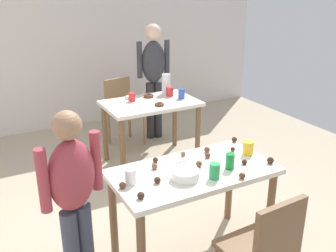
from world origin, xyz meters
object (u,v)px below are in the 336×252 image
(soda_can, at_px, (230,161))
(person_girl_near, at_px, (73,193))
(person_adult_far, at_px, (154,72))
(dining_table_near, at_px, (193,183))
(chair_near_table, at_px, (264,248))
(chair_far_table, at_px, (122,107))
(dining_table_far, at_px, (151,111))
(pitcher_far, at_px, (166,84))
(mixing_bowl, at_px, (185,174))

(soda_can, bearing_deg, person_girl_near, 173.74)
(person_adult_far, height_order, soda_can, person_adult_far)
(dining_table_near, bearing_deg, chair_near_table, -82.18)
(dining_table_near, height_order, chair_far_table, chair_far_table)
(dining_table_far, height_order, person_adult_far, person_adult_far)
(person_adult_far, distance_m, pitcher_far, 0.45)
(dining_table_near, distance_m, person_adult_far, 2.51)
(pitcher_far, bearing_deg, person_adult_far, 84.10)
(dining_table_far, distance_m, mixing_bowl, 1.88)
(pitcher_far, bearing_deg, chair_near_table, -104.80)
(mixing_bowl, height_order, pitcher_far, pitcher_far)
(person_girl_near, distance_m, person_adult_far, 2.91)
(person_girl_near, distance_m, mixing_bowl, 0.77)
(dining_table_far, xyz_separation_m, chair_near_table, (-0.37, -2.38, -0.14))
(person_adult_far, distance_m, mixing_bowl, 2.63)
(chair_far_table, relative_size, mixing_bowl, 4.36)
(dining_table_far, relative_size, chair_far_table, 1.24)
(chair_far_table, distance_m, person_adult_far, 0.63)
(mixing_bowl, height_order, soda_can, soda_can)
(chair_near_table, bearing_deg, soda_can, 75.85)
(chair_far_table, height_order, mixing_bowl, chair_far_table)
(chair_near_table, xyz_separation_m, mixing_bowl, (-0.22, 0.60, 0.29))
(person_girl_near, height_order, mixing_bowl, person_girl_near)
(dining_table_far, height_order, soda_can, soda_can)
(dining_table_far, height_order, pitcher_far, pitcher_far)
(mixing_bowl, xyz_separation_m, soda_can, (0.37, -0.02, 0.03))
(dining_table_far, height_order, person_girl_near, person_girl_near)
(dining_table_near, distance_m, pitcher_far, 2.08)
(dining_table_far, bearing_deg, mixing_bowl, -108.27)
(chair_far_table, height_order, pitcher_far, pitcher_far)
(person_adult_far, xyz_separation_m, pitcher_far, (-0.05, -0.44, -0.06))
(person_girl_near, bearing_deg, soda_can, -6.26)
(dining_table_near, bearing_deg, person_girl_near, 179.48)
(dining_table_near, height_order, person_girl_near, person_girl_near)
(soda_can, distance_m, pitcher_far, 2.10)
(dining_table_near, height_order, chair_near_table, chair_near_table)
(person_adult_far, bearing_deg, dining_table_near, -109.46)
(chair_near_table, relative_size, soda_can, 7.13)
(soda_can, bearing_deg, pitcher_far, 75.02)
(dining_table_near, distance_m, person_girl_near, 0.91)
(person_adult_far, bearing_deg, chair_near_table, -103.55)
(person_girl_near, distance_m, pitcher_far, 2.54)
(dining_table_near, xyz_separation_m, chair_near_table, (0.10, -0.70, -0.14))
(chair_near_table, distance_m, chair_far_table, 3.09)
(dining_table_near, height_order, dining_table_far, same)
(chair_near_table, height_order, mixing_bowl, chair_near_table)
(soda_can, bearing_deg, mixing_bowl, 176.49)
(person_adult_far, height_order, pitcher_far, person_adult_far)
(mixing_bowl, bearing_deg, pitcher_far, 65.59)
(chair_near_table, xyz_separation_m, person_girl_near, (-0.99, 0.71, 0.30))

